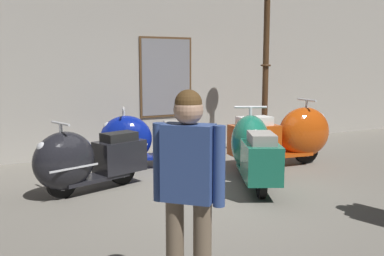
# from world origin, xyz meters

# --- Properties ---
(ground_plane) EXTENTS (60.00, 60.00, 0.00)m
(ground_plane) POSITION_xyz_m (0.00, 0.00, 0.00)
(ground_plane) COLOR slate
(showroom_back_wall) EXTENTS (18.00, 0.24, 3.66)m
(showroom_back_wall) POSITION_xyz_m (0.00, 3.21, 1.83)
(showroom_back_wall) COLOR #ADA89E
(showroom_back_wall) RESTS_ON ground
(scooter_0) EXTENTS (1.67, 0.92, 0.98)m
(scooter_0) POSITION_xyz_m (-1.56, 0.84, 0.45)
(scooter_0) COLOR black
(scooter_0) RESTS_ON ground
(scooter_1) EXTENTS (1.70, 0.95, 1.00)m
(scooter_1) POSITION_xyz_m (-0.33, 1.85, 0.46)
(scooter_1) COLOR black
(scooter_1) RESTS_ON ground
(scooter_2) EXTENTS (1.24, 1.82, 1.09)m
(scooter_2) POSITION_xyz_m (0.75, 0.24, 0.50)
(scooter_2) COLOR black
(scooter_2) RESTS_ON ground
(scooter_3) EXTENTS (1.87, 0.69, 1.12)m
(scooter_3) POSITION_xyz_m (1.94, 0.89, 0.51)
(scooter_3) COLOR black
(scooter_3) RESTS_ON ground
(lamppost) EXTENTS (0.30, 0.30, 3.18)m
(lamppost) POSITION_xyz_m (2.07, 1.77, 1.80)
(lamppost) COLOR #472D19
(lamppost) RESTS_ON ground
(visitor_1) EXTENTS (0.40, 0.40, 1.54)m
(visitor_1) POSITION_xyz_m (-1.53, -2.21, 0.89)
(visitor_1) COLOR black
(visitor_1) RESTS_ON ground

